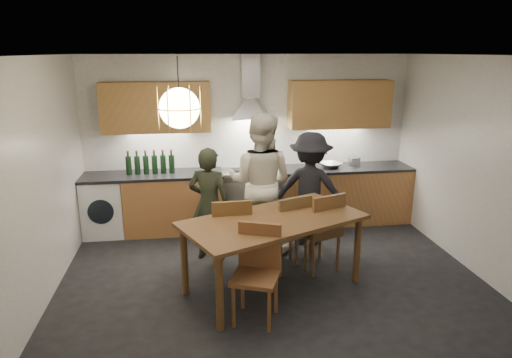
{
  "coord_description": "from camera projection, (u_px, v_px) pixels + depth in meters",
  "views": [
    {
      "loc": [
        -0.91,
        -4.67,
        2.64
      ],
      "look_at": [
        -0.16,
        0.4,
        1.2
      ],
      "focal_mm": 32.0,
      "sensor_mm": 36.0,
      "label": 1
    }
  ],
  "objects": [
    {
      "name": "ground",
      "position": [
        275.0,
        287.0,
        5.29
      ],
      "size": [
        5.0,
        5.0,
        0.0
      ],
      "primitive_type": "plane",
      "color": "black",
      "rests_on": "ground"
    },
    {
      "name": "room_shell",
      "position": [
        277.0,
        143.0,
        4.83
      ],
      "size": [
        5.02,
        4.52,
        2.61
      ],
      "color": "white",
      "rests_on": "ground"
    },
    {
      "name": "counter_run",
      "position": [
        253.0,
        198.0,
        7.03
      ],
      "size": [
        5.0,
        0.62,
        0.9
      ],
      "color": "#C1824A",
      "rests_on": "ground"
    },
    {
      "name": "range_stove",
      "position": [
        252.0,
        199.0,
        7.03
      ],
      "size": [
        0.9,
        0.6,
        0.92
      ],
      "color": "silver",
      "rests_on": "ground"
    },
    {
      "name": "wall_fixtures",
      "position": [
        251.0,
        105.0,
        6.75
      ],
      "size": [
        4.3,
        0.54,
        1.1
      ],
      "color": "#BD8A48",
      "rests_on": "ground"
    },
    {
      "name": "pendant_lamp",
      "position": [
        179.0,
        108.0,
        4.49
      ],
      "size": [
        0.43,
        0.43,
        0.7
      ],
      "color": "black",
      "rests_on": "ground"
    },
    {
      "name": "dining_table",
      "position": [
        273.0,
        227.0,
        5.1
      ],
      "size": [
        2.24,
        1.74,
        0.85
      ],
      "rotation": [
        0.0,
        0.0,
        0.42
      ],
      "color": "brown",
      "rests_on": "ground"
    },
    {
      "name": "chair_back_left",
      "position": [
        231.0,
        233.0,
        5.34
      ],
      "size": [
        0.47,
        0.47,
        1.01
      ],
      "rotation": [
        0.0,
        0.0,
        3.16
      ],
      "color": "brown",
      "rests_on": "ground"
    },
    {
      "name": "chair_back_mid",
      "position": [
        290.0,
        228.0,
        5.54
      ],
      "size": [
        0.56,
        0.56,
        0.99
      ],
      "rotation": [
        0.0,
        0.0,
        3.47
      ],
      "color": "brown",
      "rests_on": "ground"
    },
    {
      "name": "chair_back_right",
      "position": [
        322.0,
        227.0,
        5.54
      ],
      "size": [
        0.59,
        0.59,
        1.01
      ],
      "rotation": [
        0.0,
        0.0,
        3.49
      ],
      "color": "brown",
      "rests_on": "ground"
    },
    {
      "name": "chair_front",
      "position": [
        257.0,
        265.0,
        4.59
      ],
      "size": [
        0.57,
        0.57,
        0.98
      ],
      "rotation": [
        0.0,
        0.0,
        -0.37
      ],
      "color": "brown",
      "rests_on": "ground"
    },
    {
      "name": "person_left",
      "position": [
        209.0,
        204.0,
        5.84
      ],
      "size": [
        0.64,
        0.54,
        1.49
      ],
      "primitive_type": "imported",
      "rotation": [
        0.0,
        0.0,
        2.76
      ],
      "color": "black",
      "rests_on": "ground"
    },
    {
      "name": "person_mid",
      "position": [
        260.0,
        183.0,
        6.12
      ],
      "size": [
        1.12,
        1.02,
        1.87
      ],
      "primitive_type": "imported",
      "rotation": [
        0.0,
        0.0,
        2.72
      ],
      "color": "beige",
      "rests_on": "ground"
    },
    {
      "name": "person_right",
      "position": [
        310.0,
        189.0,
        6.32
      ],
      "size": [
        1.17,
        0.91,
        1.59
      ],
      "primitive_type": "imported",
      "rotation": [
        0.0,
        0.0,
        2.8
      ],
      "color": "black",
      "rests_on": "ground"
    },
    {
      "name": "mixing_bowl",
      "position": [
        331.0,
        165.0,
        7.05
      ],
      "size": [
        0.42,
        0.42,
        0.08
      ],
      "primitive_type": "imported",
      "rotation": [
        0.0,
        0.0,
        0.36
      ],
      "color": "#B8B8BB",
      "rests_on": "counter_run"
    },
    {
      "name": "stock_pot",
      "position": [
        354.0,
        162.0,
        7.15
      ],
      "size": [
        0.22,
        0.22,
        0.13
      ],
      "primitive_type": "cylinder",
      "rotation": [
        0.0,
        0.0,
        0.17
      ],
      "color": "#ADADB0",
      "rests_on": "counter_run"
    },
    {
      "name": "wine_bottles",
      "position": [
        150.0,
        162.0,
        6.67
      ],
      "size": [
        0.7,
        0.08,
        0.35
      ],
      "color": "black",
      "rests_on": "counter_run"
    }
  ]
}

